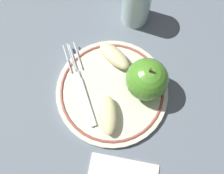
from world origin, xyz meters
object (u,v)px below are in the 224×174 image
apple_red_whole (147,79)px  fork (81,85)px  apple_slice_back (114,56)px  drinking_glass (137,3)px  plate (112,91)px  apple_slice_front (108,115)px

apple_red_whole → fork: size_ratio=0.58×
apple_red_whole → apple_slice_back: bearing=166.8°
fork → drinking_glass: bearing=-52.3°
plate → drinking_glass: bearing=106.5°
apple_red_whole → fork: 0.14m
apple_red_whole → apple_slice_front: apple_red_whole is taller
apple_slice_back → apple_red_whole: bearing=-0.9°
plate → apple_slice_front: bearing=-65.4°
apple_slice_front → apple_slice_back: bearing=170.9°
apple_slice_front → drinking_glass: bearing=162.3°
apple_red_whole → drinking_glass: (-0.11, 0.14, -0.00)m
apple_slice_back → fork: apple_slice_back is taller
apple_red_whole → fork: (-0.11, -0.07, -0.04)m
drinking_glass → fork: bearing=-91.4°
apple_slice_back → drinking_glass: drinking_glass is taller
apple_red_whole → apple_slice_back: (-0.09, 0.02, -0.03)m
apple_slice_front → fork: bearing=-142.7°
plate → apple_red_whole: 0.08m
apple_slice_front → apple_slice_back: 0.13m
apple_slice_front → drinking_glass: drinking_glass is taller
plate → apple_slice_front: 0.06m
plate → apple_slice_front: apple_slice_front is taller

